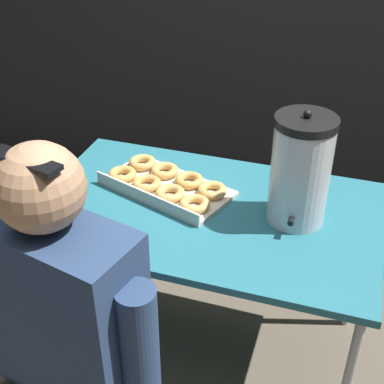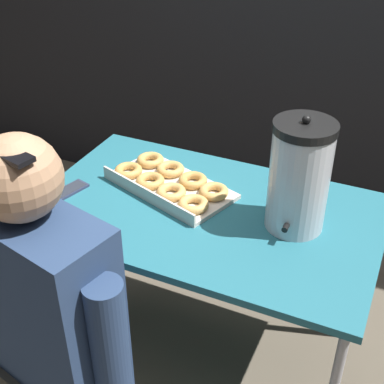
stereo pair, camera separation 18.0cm
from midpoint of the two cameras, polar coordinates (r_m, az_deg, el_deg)
The scene contains 6 objects.
ground_plane at distance 2.41m, azimuth 3.42°, elevation -16.33°, with size 12.00×12.00×0.00m, color brown.
folding_table at distance 1.95m, azimuth 4.08°, elevation -3.16°, with size 1.23×0.75×0.73m.
donut_box at distance 2.02m, azimuth 0.18°, elevation 0.89°, with size 0.54×0.40×0.05m.
coffee_urn at distance 1.79m, azimuth 14.21°, elevation 1.51°, with size 0.20×0.23×0.41m.
cell_phone at distance 2.05m, azimuth -10.56°, elevation 0.11°, with size 0.10×0.16×0.01m.
person_seated at distance 1.65m, azimuth -11.64°, elevation -15.49°, with size 0.60×0.33×1.28m.
Camera 2 is at (0.61, -1.45, 1.83)m, focal length 50.00 mm.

